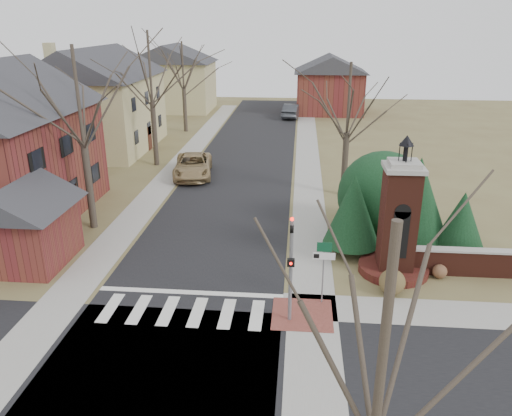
# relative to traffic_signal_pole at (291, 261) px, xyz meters

# --- Properties ---
(ground) EXTENTS (120.00, 120.00, 0.00)m
(ground) POSITION_rel_traffic_signal_pole_xyz_m (-4.30, -0.57, -2.59)
(ground) COLOR brown
(ground) RESTS_ON ground
(main_street) EXTENTS (8.00, 70.00, 0.01)m
(main_street) POSITION_rel_traffic_signal_pole_xyz_m (-4.30, 21.43, -2.58)
(main_street) COLOR black
(main_street) RESTS_ON ground
(cross_street) EXTENTS (120.00, 8.00, 0.01)m
(cross_street) POSITION_rel_traffic_signal_pole_xyz_m (-4.30, -3.57, -2.58)
(cross_street) COLOR black
(cross_street) RESTS_ON ground
(crosswalk_zone) EXTENTS (8.00, 2.20, 0.02)m
(crosswalk_zone) POSITION_rel_traffic_signal_pole_xyz_m (-4.30, 0.23, -2.58)
(crosswalk_zone) COLOR silver
(crosswalk_zone) RESTS_ON ground
(stop_bar) EXTENTS (8.00, 0.35, 0.02)m
(stop_bar) POSITION_rel_traffic_signal_pole_xyz_m (-4.30, 1.73, -2.58)
(stop_bar) COLOR silver
(stop_bar) RESTS_ON ground
(sidewalk_right_main) EXTENTS (2.00, 60.00, 0.02)m
(sidewalk_right_main) POSITION_rel_traffic_signal_pole_xyz_m (0.90, 21.43, -2.58)
(sidewalk_right_main) COLOR gray
(sidewalk_right_main) RESTS_ON ground
(sidewalk_left) EXTENTS (2.00, 60.00, 0.02)m
(sidewalk_left) POSITION_rel_traffic_signal_pole_xyz_m (-9.50, 21.43, -2.58)
(sidewalk_left) COLOR gray
(sidewalk_left) RESTS_ON ground
(curb_apron) EXTENTS (2.40, 2.40, 0.02)m
(curb_apron) POSITION_rel_traffic_signal_pole_xyz_m (0.50, 0.43, -2.57)
(curb_apron) COLOR brown
(curb_apron) RESTS_ON ground
(traffic_signal_pole) EXTENTS (0.28, 0.41, 4.50)m
(traffic_signal_pole) POSITION_rel_traffic_signal_pole_xyz_m (0.00, 0.00, 0.00)
(traffic_signal_pole) COLOR slate
(traffic_signal_pole) RESTS_ON ground
(sign_post) EXTENTS (0.90, 0.07, 2.75)m
(sign_post) POSITION_rel_traffic_signal_pole_xyz_m (1.29, 1.41, -0.64)
(sign_post) COLOR slate
(sign_post) RESTS_ON ground
(brick_gate_monument) EXTENTS (3.20, 3.20, 6.47)m
(brick_gate_monument) POSITION_rel_traffic_signal_pole_xyz_m (4.70, 4.42, -0.42)
(brick_gate_monument) COLOR #4D2116
(brick_gate_monument) RESTS_ON ground
(brick_garden_wall) EXTENTS (7.50, 0.50, 1.30)m
(brick_garden_wall) POSITION_rel_traffic_signal_pole_xyz_m (9.20, 4.43, -1.93)
(brick_garden_wall) COLOR #4D2116
(brick_garden_wall) RESTS_ON ground
(house_stucco_left) EXTENTS (9.80, 12.80, 9.28)m
(house_stucco_left) POSITION_rel_traffic_signal_pole_xyz_m (-17.80, 26.42, 2.01)
(house_stucco_left) COLOR #BFB77F
(house_stucco_left) RESTS_ON ground
(garage_left) EXTENTS (4.80, 4.80, 4.29)m
(garage_left) POSITION_rel_traffic_signal_pole_xyz_m (-12.82, 3.92, -0.35)
(garage_left) COLOR maroon
(garage_left) RESTS_ON ground
(house_distant_left) EXTENTS (10.80, 8.80, 8.53)m
(house_distant_left) POSITION_rel_traffic_signal_pole_xyz_m (-16.31, 47.42, 1.66)
(house_distant_left) COLOR #BFB77F
(house_distant_left) RESTS_ON ground
(house_distant_right) EXTENTS (8.80, 8.80, 7.30)m
(house_distant_right) POSITION_rel_traffic_signal_pole_xyz_m (3.69, 47.42, 1.06)
(house_distant_right) COLOR maroon
(house_distant_right) RESTS_ON ground
(evergreen_near) EXTENTS (2.80, 2.80, 4.10)m
(evergreen_near) POSITION_rel_traffic_signal_pole_xyz_m (2.90, 6.43, -0.29)
(evergreen_near) COLOR #473D33
(evergreen_near) RESTS_ON ground
(evergreen_mid) EXTENTS (3.40, 3.40, 4.70)m
(evergreen_mid) POSITION_rel_traffic_signal_pole_xyz_m (6.20, 7.63, 0.01)
(evergreen_mid) COLOR #473D33
(evergreen_mid) RESTS_ON ground
(evergreen_far) EXTENTS (2.40, 2.40, 3.30)m
(evergreen_far) POSITION_rel_traffic_signal_pole_xyz_m (8.20, 6.63, -0.69)
(evergreen_far) COLOR #473D33
(evergreen_far) RESTS_ON ground
(evergreen_mass) EXTENTS (4.80, 4.80, 4.80)m
(evergreen_mass) POSITION_rel_traffic_signal_pole_xyz_m (4.70, 8.93, -0.19)
(evergreen_mass) COLOR black
(evergreen_mass) RESTS_ON ground
(bare_tree_0) EXTENTS (8.05, 8.05, 11.15)m
(bare_tree_0) POSITION_rel_traffic_signal_pole_xyz_m (-11.30, 8.43, 5.11)
(bare_tree_0) COLOR #473D33
(bare_tree_0) RESTS_ON ground
(bare_tree_1) EXTENTS (8.40, 8.40, 11.64)m
(bare_tree_1) POSITION_rel_traffic_signal_pole_xyz_m (-11.30, 21.43, 5.44)
(bare_tree_1) COLOR #473D33
(bare_tree_1) RESTS_ON ground
(bare_tree_2) EXTENTS (7.35, 7.35, 10.19)m
(bare_tree_2) POSITION_rel_traffic_signal_pole_xyz_m (-11.80, 34.43, 4.44)
(bare_tree_2) COLOR #473D33
(bare_tree_2) RESTS_ON ground
(bare_tree_3) EXTENTS (7.00, 7.00, 9.70)m
(bare_tree_3) POSITION_rel_traffic_signal_pole_xyz_m (3.20, 15.43, 4.10)
(bare_tree_3) COLOR #473D33
(bare_tree_3) RESTS_ON ground
(bare_tree_4) EXTENTS (6.65, 6.65, 9.21)m
(bare_tree_4) POSITION_rel_traffic_signal_pole_xyz_m (1.70, -9.57, 3.77)
(bare_tree_4) COLOR #473D33
(bare_tree_4) RESTS_ON ground
(pickup_truck) EXTENTS (3.49, 6.13, 1.61)m
(pickup_truck) POSITION_rel_traffic_signal_pole_xyz_m (-7.70, 18.62, -1.78)
(pickup_truck) COLOR #9C8255
(pickup_truck) RESTS_ON ground
(distant_car) EXTENTS (2.24, 5.16, 1.65)m
(distant_car) POSITION_rel_traffic_signal_pole_xyz_m (-0.90, 43.24, -1.76)
(distant_car) COLOR #36393E
(distant_car) RESTS_ON ground
(dry_shrub_left) EXTENTS (1.11, 1.11, 1.11)m
(dry_shrub_left) POSITION_rel_traffic_signal_pole_xyz_m (4.30, 2.43, -2.03)
(dry_shrub_left) COLOR brown
(dry_shrub_left) RESTS_ON ground
(dry_shrub_right) EXTENTS (0.66, 0.66, 0.66)m
(dry_shrub_right) POSITION_rel_traffic_signal_pole_xyz_m (6.70, 4.03, -2.26)
(dry_shrub_right) COLOR brown
(dry_shrub_right) RESTS_ON ground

